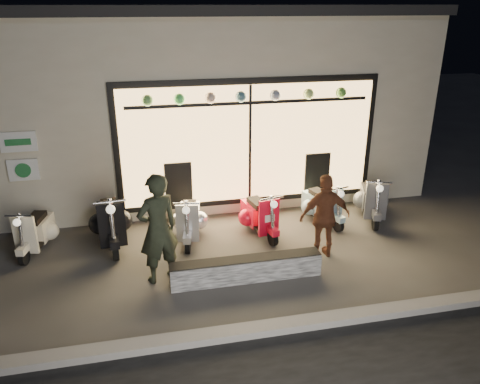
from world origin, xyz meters
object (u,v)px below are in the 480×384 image
object	(u,v)px
graffiti_barrier	(246,269)
scooter_silver	(189,219)
scooter_red	(258,214)
woman	(325,217)
man	(158,229)

from	to	relation	value
graffiti_barrier	scooter_silver	size ratio (longest dim) A/B	1.91
graffiti_barrier	scooter_red	world-z (taller)	scooter_red
scooter_red	woman	size ratio (longest dim) A/B	0.83
man	woman	distance (m)	2.89
scooter_silver	man	distance (m)	1.67
scooter_silver	scooter_red	distance (m)	1.35
scooter_red	woman	distance (m)	1.55
scooter_red	woman	xyz separation A→B (m)	(0.89, -1.20, 0.41)
scooter_red	scooter_silver	bearing A→B (deg)	166.55
woman	scooter_silver	bearing A→B (deg)	-27.84
graffiti_barrier	man	xyz separation A→B (m)	(-1.36, 0.32, 0.72)
scooter_silver	man	world-z (taller)	man
man	scooter_red	bearing A→B (deg)	-167.58
scooter_silver	scooter_red	world-z (taller)	scooter_silver
scooter_red	man	world-z (taller)	man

